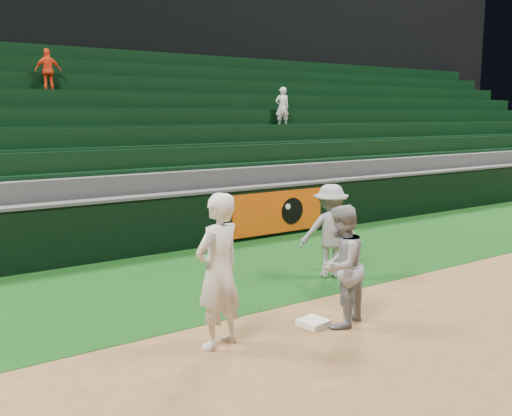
{
  "coord_description": "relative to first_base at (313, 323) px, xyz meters",
  "views": [
    {
      "loc": [
        -5.02,
        -5.76,
        2.9
      ],
      "look_at": [
        0.5,
        2.3,
        1.3
      ],
      "focal_mm": 40.0,
      "sensor_mm": 36.0,
      "label": 1
    }
  ],
  "objects": [
    {
      "name": "first_base",
      "position": [
        0.0,
        0.0,
        0.0
      ],
      "size": [
        0.41,
        0.41,
        0.08
      ],
      "primitive_type": "cube",
      "rotation": [
        0.0,
        0.0,
        0.15
      ],
      "color": "white",
      "rests_on": "ground"
    },
    {
      "name": "base_coach",
      "position": [
        1.8,
        1.69,
        0.81
      ],
      "size": [
        1.25,
        1.08,
        1.68
      ],
      "primitive_type": "imported",
      "rotation": [
        0.0,
        0.0,
        2.63
      ],
      "color": "#9497A0",
      "rests_on": "foul_grass"
    },
    {
      "name": "foul_grass",
      "position": [
        0.09,
        2.97,
        -0.04
      ],
      "size": [
        36.0,
        4.2,
        0.01
      ],
      "primitive_type": "cube",
      "color": "black",
      "rests_on": "ground"
    },
    {
      "name": "field_wall",
      "position": [
        0.11,
        5.16,
        0.59
      ],
      "size": [
        36.0,
        0.45,
        1.25
      ],
      "color": "black",
      "rests_on": "ground"
    },
    {
      "name": "stadium_seating",
      "position": [
        0.08,
        8.94,
        1.66
      ],
      "size": [
        36.0,
        5.95,
        4.85
      ],
      "color": "#373739",
      "rests_on": "ground"
    },
    {
      "name": "first_baseman",
      "position": [
        -1.45,
        0.13,
        0.94
      ],
      "size": [
        0.82,
        0.65,
        1.97
      ],
      "primitive_type": "imported",
      "rotation": [
        0.0,
        0.0,
        3.43
      ],
      "color": "silver",
      "rests_on": "ground"
    },
    {
      "name": "baserunner",
      "position": [
        0.32,
        -0.19,
        0.81
      ],
      "size": [
        1.01,
        0.92,
        1.7
      ],
      "primitive_type": "imported",
      "rotation": [
        0.0,
        0.0,
        3.55
      ],
      "color": "gray",
      "rests_on": "ground"
    },
    {
      "name": "ground",
      "position": [
        0.09,
        -0.03,
        -0.04
      ],
      "size": [
        70.0,
        70.0,
        0.0
      ],
      "primitive_type": "plane",
      "color": "brown",
      "rests_on": "ground"
    },
    {
      "name": "upper_deck",
      "position": [
        0.09,
        17.42,
        5.96
      ],
      "size": [
        40.0,
        12.0,
        12.0
      ],
      "primitive_type": "cube",
      "color": "black",
      "rests_on": "ground"
    }
  ]
}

